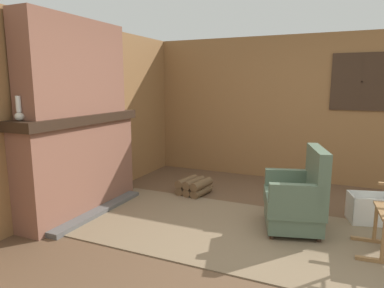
{
  "coord_description": "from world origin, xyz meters",
  "views": [
    {
      "loc": [
        0.6,
        -3.27,
        1.62
      ],
      "look_at": [
        -1.05,
        0.44,
        0.9
      ],
      "focal_mm": 32.0,
      "sensor_mm": 36.0,
      "label": 1
    }
  ],
  "objects": [
    {
      "name": "laundry_basket",
      "position": [
        0.98,
        1.08,
        0.17
      ],
      "size": [
        0.57,
        0.45,
        0.34
      ],
      "rotation": [
        0.0,
        0.0,
        0.25
      ],
      "color": "white",
      "rests_on": "ground"
    },
    {
      "name": "ground_plane",
      "position": [
        0.0,
        0.0,
        0.0
      ],
      "size": [
        14.0,
        14.0,
        0.0
      ],
      "primitive_type": "plane",
      "color": "brown"
    },
    {
      "name": "wood_panel_wall_left",
      "position": [
        -2.62,
        0.0,
        1.2
      ],
      "size": [
        0.06,
        5.78,
        2.4
      ],
      "color": "olive",
      "rests_on": "ground"
    },
    {
      "name": "wood_panel_wall_back",
      "position": [
        0.02,
        2.62,
        1.21
      ],
      "size": [
        5.78,
        0.09,
        2.4
      ],
      "color": "olive",
      "rests_on": "ground"
    },
    {
      "name": "fireplace_hearth",
      "position": [
        -2.39,
        0.0,
        0.62
      ],
      "size": [
        0.58,
        1.85,
        1.24
      ],
      "color": "brown",
      "rests_on": "ground"
    },
    {
      "name": "area_rug",
      "position": [
        -0.44,
        0.19,
        0.01
      ],
      "size": [
        3.73,
        1.75,
        0.01
      ],
      "color": "#7A664C",
      "rests_on": "ground"
    },
    {
      "name": "oil_lamp_vase",
      "position": [
        -2.44,
        -0.79,
        1.33
      ],
      "size": [
        0.1,
        0.1,
        0.26
      ],
      "color": "silver",
      "rests_on": "fireplace_hearth"
    },
    {
      "name": "storage_case",
      "position": [
        -2.44,
        0.12,
        1.31
      ],
      "size": [
        0.15,
        0.21,
        0.14
      ],
      "color": "gray",
      "rests_on": "fireplace_hearth"
    },
    {
      "name": "firewood_stack",
      "position": [
        -1.35,
        1.19,
        0.12
      ],
      "size": [
        0.45,
        0.5,
        0.24
      ],
      "rotation": [
        0.0,
        0.0,
        -0.16
      ],
      "color": "brown",
      "rests_on": "ground"
    },
    {
      "name": "chimney_breast",
      "position": [
        -2.4,
        0.0,
        1.81
      ],
      "size": [
        0.33,
        1.54,
        1.14
      ],
      "color": "brown",
      "rests_on": "fireplace_hearth"
    },
    {
      "name": "armchair",
      "position": [
        0.19,
        0.5,
        0.35
      ],
      "size": [
        0.76,
        0.83,
        0.94
      ],
      "rotation": [
        0.0,
        0.0,
        3.41
      ],
      "color": "#516651",
      "rests_on": "ground"
    }
  ]
}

